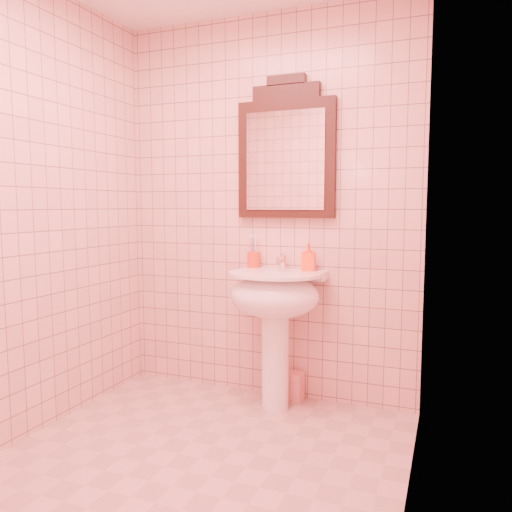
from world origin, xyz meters
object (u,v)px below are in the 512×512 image
at_px(toothbrush_cup, 254,259).
at_px(soap_dispenser, 309,257).
at_px(mirror, 286,153).
at_px(pedestal_sink, 275,305).
at_px(towel, 291,386).

height_order(toothbrush_cup, soap_dispenser, toothbrush_cup).
bearing_deg(mirror, pedestal_sink, -90.00).
bearing_deg(towel, pedestal_sink, -109.46).
height_order(pedestal_sink, toothbrush_cup, toothbrush_cup).
bearing_deg(soap_dispenser, toothbrush_cup, 170.56).
bearing_deg(soap_dispenser, towel, 167.31).
xyz_separation_m(pedestal_sink, soap_dispenser, (0.17, 0.14, 0.29)).
height_order(mirror, toothbrush_cup, mirror).
bearing_deg(pedestal_sink, soap_dispenser, 39.93).
xyz_separation_m(mirror, toothbrush_cup, (-0.21, -0.02, -0.69)).
bearing_deg(mirror, soap_dispenser, -18.16).
relative_size(pedestal_sink, toothbrush_cup, 4.42).
xyz_separation_m(mirror, towel, (0.06, -0.04, -1.51)).
bearing_deg(toothbrush_cup, towel, -3.50).
bearing_deg(soap_dispenser, mirror, 157.30).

